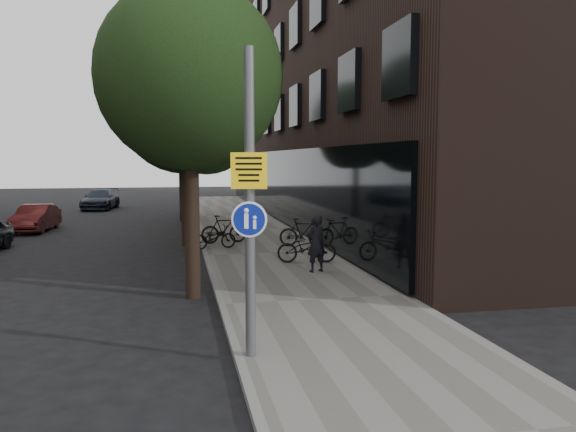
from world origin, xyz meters
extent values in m
plane|color=black|center=(0.00, 0.00, 0.00)|extent=(120.00, 120.00, 0.00)
cube|color=slate|center=(0.25, 10.00, 0.06)|extent=(4.50, 60.00, 0.12)
cube|color=slate|center=(-2.00, 10.00, 0.07)|extent=(0.15, 60.00, 0.13)
cube|color=black|center=(8.50, 22.00, 9.00)|extent=(12.00, 40.00, 18.00)
cylinder|color=black|center=(-2.60, 4.50, 1.60)|extent=(0.36, 0.36, 3.20)
sphere|color=black|center=(-2.60, 4.50, 5.30)|extent=(4.40, 4.40, 4.40)
sphere|color=black|center=(-2.20, 5.30, 4.30)|extent=(2.64, 2.64, 2.64)
cylinder|color=black|center=(-2.60, 13.00, 1.60)|extent=(0.36, 0.36, 3.20)
sphere|color=black|center=(-2.60, 13.00, 5.30)|extent=(5.00, 5.00, 5.00)
sphere|color=black|center=(-2.20, 13.80, 4.30)|extent=(3.00, 3.00, 3.00)
cylinder|color=black|center=(-2.60, 22.00, 1.60)|extent=(0.36, 0.36, 3.20)
sphere|color=black|center=(-2.60, 22.00, 5.30)|extent=(5.00, 5.00, 5.00)
sphere|color=black|center=(-2.20, 22.80, 4.30)|extent=(3.00, 3.00, 3.00)
cylinder|color=#595B5E|center=(-1.80, -0.10, 2.63)|extent=(0.17, 0.17, 5.02)
cube|color=yellow|center=(-1.80, -0.10, 3.19)|extent=(0.57, 0.17, 0.58)
cylinder|color=navy|center=(-1.80, -0.10, 2.41)|extent=(0.50, 0.14, 0.51)
cylinder|color=white|center=(-1.80, -0.10, 2.41)|extent=(0.57, 0.16, 0.58)
imported|color=black|center=(0.97, 6.44, 0.95)|extent=(0.69, 0.55, 1.65)
imported|color=black|center=(1.04, 7.91, 0.61)|extent=(1.93, 0.92, 0.97)
imported|color=black|center=(1.66, 11.12, 0.65)|extent=(1.84, 0.94, 1.06)
imported|color=black|center=(-1.64, 11.19, 0.55)|extent=(1.73, 0.96, 0.86)
imported|color=black|center=(-1.16, 12.54, 0.67)|extent=(1.89, 0.84, 1.10)
imported|color=#501616|center=(-9.42, 18.84, 0.62)|extent=(1.62, 3.87, 1.24)
imported|color=#1B2232|center=(-7.96, 30.44, 0.67)|extent=(2.36, 4.78, 1.33)
camera|label=1|loc=(-2.98, -9.09, 3.38)|focal=35.00mm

